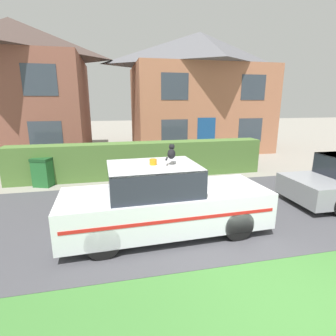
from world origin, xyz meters
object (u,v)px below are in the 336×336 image
(cat, at_px, (171,153))
(wheelie_bin, at_px, (43,172))
(house_left, at_px, (17,89))
(house_right, at_px, (199,92))
(police_car, at_px, (163,202))

(cat, distance_m, wheelie_bin, 5.81)
(wheelie_bin, bearing_deg, cat, -29.36)
(house_left, relative_size, wheelie_bin, 6.98)
(house_left, distance_m, house_right, 10.08)
(cat, xyz_separation_m, house_right, (4.18, 10.55, 1.64))
(cat, bearing_deg, house_left, 47.17)
(cat, relative_size, house_right, 0.04)
(police_car, relative_size, house_left, 0.65)
(police_car, height_order, wheelie_bin, police_car)
(house_left, bearing_deg, house_right, 0.67)
(police_car, xyz_separation_m, wheelie_bin, (-3.45, 4.29, -0.24))
(police_car, relative_size, cat, 14.36)
(cat, xyz_separation_m, house_left, (-5.90, 10.43, 1.70))
(house_left, height_order, house_right, house_left)
(wheelie_bin, bearing_deg, police_car, -30.41)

